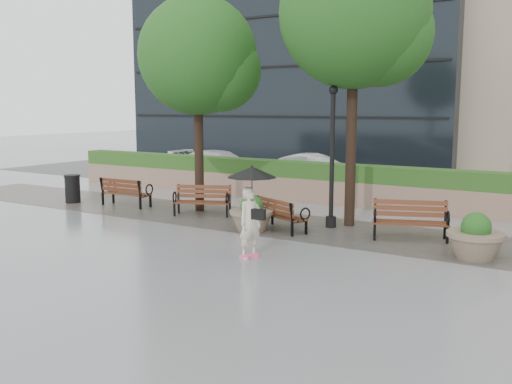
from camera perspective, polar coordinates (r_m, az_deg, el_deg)
The scene contains 17 objects.
ground at distance 13.15m, azimuth -2.44°, elevation -5.70°, with size 100.00×100.00×0.00m, color gray.
cobble_strip at distance 15.65m, azimuth 3.73°, elevation -3.38°, with size 28.00×3.20×0.01m, color #383330.
hedge_wall at distance 19.12m, azimuth 9.38°, elevation 0.69°, with size 24.00×0.80×1.35m.
asphalt_street at distance 22.93m, azimuth 13.15°, elevation 0.20°, with size 40.00×7.00×0.00m, color black.
bench_0 at distance 19.10m, azimuth -12.86°, elevation -0.60°, with size 1.74×0.72×0.92m.
bench_1 at distance 17.11m, azimuth -5.38°, elevation -1.49°, with size 1.78×1.28×0.90m.
bench_2 at distance 15.00m, azimuth 2.57°, elevation -2.93°, with size 1.69×1.24×0.85m.
bench_3 at distance 14.42m, azimuth 15.15°, elevation -3.56°, with size 1.90×1.28×0.96m.
planter_left at distance 14.89m, azimuth -0.45°, elevation -2.51°, with size 1.15×1.15×0.97m.
planter_right at distance 13.04m, azimuth 21.09°, elevation -4.59°, with size 1.21×1.21×1.02m.
trash_bin at distance 20.29m, azimuth -17.87°, elevation 0.23°, with size 0.54×0.54×0.90m, color black.
lamppost at distance 15.29m, azimuth 7.60°, elevation 2.55°, with size 0.28×0.28×3.78m.
tree_0 at distance 17.70m, azimuth -5.31°, elevation 13.06°, with size 3.65×3.58×6.56m.
tree_1 at distance 15.71m, azimuth 10.44°, elevation 16.67°, with size 3.94×3.93×7.61m.
car_left at distance 25.14m, azimuth -3.60°, elevation 2.64°, with size 1.86×4.58×1.33m, color silver.
car_right at distance 22.97m, azimuth 5.95°, elevation 2.09°, with size 1.43×4.11×1.35m, color silver.
pedestrian at distance 12.13m, azimuth -0.50°, elevation -1.09°, with size 1.07×1.07×1.97m.
Camera 1 is at (7.16, -10.55, 3.22)m, focal length 40.00 mm.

